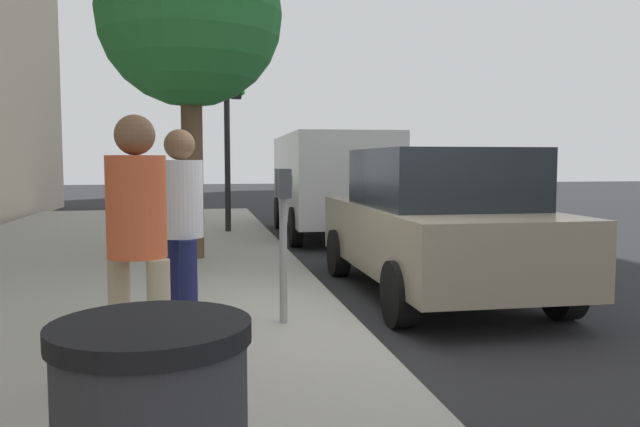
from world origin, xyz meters
TOP-DOWN VIEW (x-y plane):
  - ground_plane at (0.00, 0.00)m, footprint 80.00×80.00m
  - sidewalk_slab at (0.00, 3.00)m, footprint 28.00×6.00m
  - parking_meter at (-0.30, 0.70)m, footprint 0.36×0.12m
  - pedestrian_at_meter at (-0.49, 1.60)m, footprint 0.51×0.38m
  - pedestrian_bystander at (-1.70, 1.85)m, footprint 0.42×0.43m
  - parked_sedan_near at (1.25, -1.35)m, footprint 4.41×1.99m
  - parked_van_far at (7.59, -1.35)m, footprint 5.26×2.25m
  - street_tree at (3.87, 1.54)m, footprint 2.75×2.75m
  - traffic_signal at (7.52, 0.76)m, footprint 0.24×0.44m

SIDE VIEW (x-z plane):
  - ground_plane at x=0.00m, z-range 0.00..0.00m
  - sidewalk_slab at x=0.00m, z-range 0.00..0.15m
  - parked_sedan_near at x=1.25m, z-range 0.01..1.78m
  - parking_meter at x=-0.30m, z-range 0.46..1.87m
  - pedestrian_at_meter at x=-0.49m, z-range 0.30..2.05m
  - pedestrian_bystander at x=-1.70m, z-range 0.31..2.09m
  - parked_van_far at x=7.59m, z-range 0.17..2.35m
  - traffic_signal at x=7.52m, z-range 0.78..4.38m
  - street_tree at x=3.87m, z-range 1.26..6.30m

